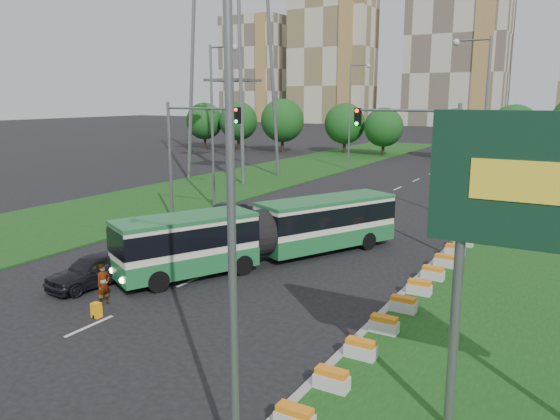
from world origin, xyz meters
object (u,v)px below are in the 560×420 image
Objects in this scene: car_left_near at (93,270)px; car_left_far at (226,216)px; traffic_mast_median at (425,154)px; traffic_mast_left at (189,143)px; articulated_bus at (264,231)px; shopping_trolley at (96,310)px; pedestrian at (104,284)px.

car_left_near is 0.95× the size of car_left_far.
traffic_mast_left is at bearing -176.23° from traffic_mast_median.
traffic_mast_median is at bearing 3.77° from traffic_mast_left.
articulated_bus is 3.62× the size of car_left_near.
traffic_mast_median and traffic_mast_left have the same top height.
car_left_far is 15.30m from shopping_trolley.
pedestrian is (3.61, -13.55, 0.12)m from car_left_far.
car_left_far is 7.73× the size of shopping_trolley.
car_left_near is at bearing -131.08° from traffic_mast_median.
traffic_mast_median is at bearing -28.35° from pedestrian.
shopping_trolley is (0.76, -1.10, -0.57)m from pedestrian.
traffic_mast_left is 10.54m from articulated_bus.
traffic_mast_left is at bearing 116.71° from car_left_near.
car_left_far is (2.59, 0.37, -4.61)m from traffic_mast_left.
shopping_trolley is at bearing -32.47° from car_left_near.
car_left_far reaches higher than shopping_trolley.
traffic_mast_median is 1.87× the size of car_left_near.
traffic_mast_left is 13.78× the size of shopping_trolley.
traffic_mast_left reaches higher than car_left_far.
pedestrian reaches higher than shopping_trolley.
articulated_bus is 8.81m from pedestrian.
car_left_near is (4.02, -11.78, -4.62)m from traffic_mast_left.
car_left_near is (-11.14, -12.78, -4.62)m from traffic_mast_median.
traffic_mast_left is (-15.16, -1.00, 0.00)m from traffic_mast_median.
articulated_bus is 3.46× the size of car_left_far.
articulated_bus is 26.73× the size of shopping_trolley.
traffic_mast_left is 5.30m from car_left_far.
car_left_near is 7.38× the size of shopping_trolley.
traffic_mast_median is at bearing -2.77° from car_left_far.
articulated_bus is at bearing 64.71° from car_left_near.
traffic_mast_median is 18.06m from shopping_trolley.
traffic_mast_median is 13.78× the size of shopping_trolley.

